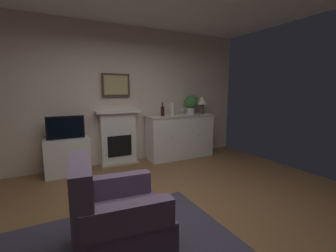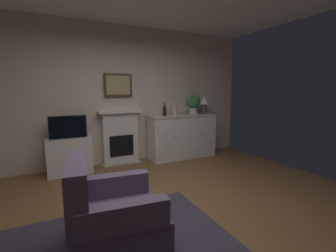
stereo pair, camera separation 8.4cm
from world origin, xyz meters
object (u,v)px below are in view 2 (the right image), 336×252
vase_decorative (175,109)px  table_lamp (204,102)px  framed_picture (118,85)px  tv_cabinet (70,156)px  wine_glass_left (179,109)px  tv_set (68,127)px  wine_bottle (165,111)px  fireplace_unit (120,137)px  potted_plant_small (194,103)px  armchair (111,215)px  wine_glass_right (188,109)px  sideboard_cabinet (182,136)px  wine_glass_center (185,109)px

vase_decorative → table_lamp: bearing=3.6°
framed_picture → tv_cabinet: 1.61m
wine_glass_left → tv_set: bearing=-179.1°
tv_cabinet → wine_bottle: bearing=-1.3°
wine_bottle → tv_cabinet: wine_bottle is taller
framed_picture → wine_bottle: (0.90, -0.25, -0.53)m
tv_set → fireplace_unit: bearing=10.8°
wine_bottle → vase_decorative: size_ratio=1.03×
potted_plant_small → armchair: size_ratio=0.47×
wine_glass_left → tv_set: wine_glass_left is taller
tv_set → potted_plant_small: (2.63, 0.05, 0.36)m
fireplace_unit → wine_glass_right: size_ratio=6.67×
fireplace_unit → sideboard_cabinet: fireplace_unit is taller
wine_glass_right → framed_picture: bearing=172.1°
table_lamp → wine_bottle: table_lamp is taller
wine_glass_left → wine_glass_center: size_ratio=1.00×
framed_picture → table_lamp: (1.92, -0.22, -0.36)m
armchair → tv_cabinet: bearing=95.0°
fireplace_unit → tv_cabinet: size_ratio=1.47×
framed_picture → tv_cabinet: (-0.97, -0.21, -1.27)m
tv_cabinet → potted_plant_small: potted_plant_small is taller
wine_glass_center → potted_plant_small: bearing=15.5°
table_lamp → wine_glass_right: 0.45m
framed_picture → wine_glass_right: size_ratio=3.33×
armchair → tv_set: bearing=95.0°
wine_bottle → wine_glass_left: (0.37, 0.06, 0.01)m
table_lamp → wine_glass_right: size_ratio=2.42×
wine_bottle → armchair: wine_bottle is taller
vase_decorative → sideboard_cabinet: bearing=12.6°
wine_glass_left → wine_glass_center: (0.11, -0.06, 0.00)m
table_lamp → armchair: size_ratio=0.43×
sideboard_cabinet → wine_glass_center: (0.04, -0.03, 0.60)m
wine_glass_center → framed_picture: bearing=169.6°
fireplace_unit → wine_glass_center: wine_glass_center is taller
table_lamp → tv_set: (-2.89, -0.01, -0.38)m
table_lamp → fireplace_unit: bearing=174.7°
fireplace_unit → wine_glass_center: size_ratio=6.67×
wine_bottle → armchair: bearing=-124.8°
wine_glass_center → wine_bottle: bearing=179.8°
wine_bottle → potted_plant_small: (0.76, 0.07, 0.15)m
sideboard_cabinet → vase_decorative: 0.66m
wine_glass_center → armchair: size_ratio=0.18×
wine_glass_left → potted_plant_small: potted_plant_small is taller
fireplace_unit → potted_plant_small: potted_plant_small is taller
wine_glass_right → tv_set: wine_glass_right is taller
wine_bottle → tv_set: 1.89m
table_lamp → potted_plant_small: 0.26m
framed_picture → vase_decorative: (1.12, -0.27, -0.50)m
framed_picture → sideboard_cabinet: bearing=-9.4°
wine_glass_left → armchair: bearing=-129.8°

